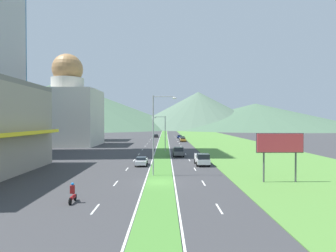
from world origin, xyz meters
TOP-DOWN VIEW (x-y plane):
  - ground_plane at (0.00, 0.00)m, footprint 600.00×600.00m
  - grass_median at (0.00, 60.00)m, footprint 3.20×240.00m
  - grass_verge_right at (20.60, 60.00)m, footprint 24.00×240.00m
  - lane_dash_left_1 at (-5.10, -10.17)m, footprint 0.16×2.80m
  - lane_dash_left_2 at (-5.10, -0.34)m, footprint 0.16×2.80m
  - lane_dash_left_3 at (-5.10, 9.49)m, footprint 0.16×2.80m
  - lane_dash_left_4 at (-5.10, 19.31)m, footprint 0.16×2.80m
  - lane_dash_left_5 at (-5.10, 29.14)m, footprint 0.16×2.80m
  - lane_dash_left_6 at (-5.10, 38.97)m, footprint 0.16×2.80m
  - lane_dash_left_7 at (-5.10, 48.80)m, footprint 0.16×2.80m
  - lane_dash_left_8 at (-5.10, 58.63)m, footprint 0.16×2.80m
  - lane_dash_left_9 at (-5.10, 68.46)m, footprint 0.16×2.80m
  - lane_dash_left_10 at (-5.10, 78.29)m, footprint 0.16×2.80m
  - lane_dash_left_11 at (-5.10, 88.12)m, footprint 0.16×2.80m
  - lane_dash_left_12 at (-5.10, 97.94)m, footprint 0.16×2.80m
  - lane_dash_left_13 at (-5.10, 107.77)m, footprint 0.16×2.80m
  - lane_dash_right_1 at (5.10, -10.17)m, footprint 0.16×2.80m
  - lane_dash_right_2 at (5.10, -0.34)m, footprint 0.16×2.80m
  - lane_dash_right_3 at (5.10, 9.49)m, footprint 0.16×2.80m
  - lane_dash_right_4 at (5.10, 19.31)m, footprint 0.16×2.80m
  - lane_dash_right_5 at (5.10, 29.14)m, footprint 0.16×2.80m
  - lane_dash_right_6 at (5.10, 38.97)m, footprint 0.16×2.80m
  - lane_dash_right_7 at (5.10, 48.80)m, footprint 0.16×2.80m
  - lane_dash_right_8 at (5.10, 58.63)m, footprint 0.16×2.80m
  - lane_dash_right_9 at (5.10, 68.46)m, footprint 0.16×2.80m
  - lane_dash_right_10 at (5.10, 78.29)m, footprint 0.16×2.80m
  - lane_dash_right_11 at (5.10, 88.12)m, footprint 0.16×2.80m
  - lane_dash_right_12 at (5.10, 97.94)m, footprint 0.16×2.80m
  - lane_dash_right_13 at (5.10, 107.77)m, footprint 0.16×2.80m
  - edge_line_median_left at (-1.75, 60.00)m, footprint 0.16×240.00m
  - edge_line_median_right at (1.75, 60.00)m, footprint 0.16×240.00m
  - domed_building at (-28.17, 52.22)m, footprint 17.76×17.76m
  - midrise_colored at (-31.12, 73.54)m, footprint 15.00×15.00m
  - hill_far_left at (-98.26, 244.93)m, footprint 239.37×239.37m
  - hill_far_center at (30.51, 229.19)m, footprint 126.24×126.24m
  - hill_far_right at (82.31, 228.25)m, footprint 186.10×186.10m
  - street_lamp_near at (-0.63, 4.24)m, footprint 3.18×0.34m
  - street_lamp_mid at (0.31, 35.60)m, footprint 2.76×0.28m
  - billboard_roadside at (14.08, -0.13)m, footprint 5.57×0.28m
  - car_0 at (6.99, 74.76)m, footprint 2.02×4.68m
  - car_1 at (6.79, 66.92)m, footprint 1.98×4.62m
  - car_2 at (6.64, 87.38)m, footprint 2.04×4.66m
  - car_3 at (-3.37, 93.10)m, footprint 1.90×4.40m
  - car_4 at (-3.21, 13.11)m, footprint 1.87×4.29m
  - pickup_truck_0 at (3.32, 25.23)m, footprint 2.18×5.40m
  - pickup_truck_1 at (6.68, 13.29)m, footprint 2.18×5.40m
  - motorcycle_rider at (-7.54, -8.30)m, footprint 0.36×2.00m

SIDE VIEW (x-z plane):
  - ground_plane at x=0.00m, z-range 0.00..0.00m
  - lane_dash_left_1 at x=-5.10m, z-range 0.00..0.01m
  - lane_dash_left_2 at x=-5.10m, z-range 0.00..0.01m
  - lane_dash_left_3 at x=-5.10m, z-range 0.00..0.01m
  - lane_dash_left_4 at x=-5.10m, z-range 0.00..0.01m
  - lane_dash_left_5 at x=-5.10m, z-range 0.00..0.01m
  - lane_dash_left_6 at x=-5.10m, z-range 0.00..0.01m
  - lane_dash_left_7 at x=-5.10m, z-range 0.00..0.01m
  - lane_dash_left_8 at x=-5.10m, z-range 0.00..0.01m
  - lane_dash_left_9 at x=-5.10m, z-range 0.00..0.01m
  - lane_dash_left_10 at x=-5.10m, z-range 0.00..0.01m
  - lane_dash_left_11 at x=-5.10m, z-range 0.00..0.01m
  - lane_dash_left_12 at x=-5.10m, z-range 0.00..0.01m
  - lane_dash_left_13 at x=-5.10m, z-range 0.00..0.01m
  - lane_dash_right_1 at x=5.10m, z-range 0.00..0.01m
  - lane_dash_right_2 at x=5.10m, z-range 0.00..0.01m
  - lane_dash_right_3 at x=5.10m, z-range 0.00..0.01m
  - lane_dash_right_4 at x=5.10m, z-range 0.00..0.01m
  - lane_dash_right_5 at x=5.10m, z-range 0.00..0.01m
  - lane_dash_right_6 at x=5.10m, z-range 0.00..0.01m
  - lane_dash_right_7 at x=5.10m, z-range 0.00..0.01m
  - lane_dash_right_8 at x=5.10m, z-range 0.00..0.01m
  - lane_dash_right_9 at x=5.10m, z-range 0.00..0.01m
  - lane_dash_right_10 at x=5.10m, z-range 0.00..0.01m
  - lane_dash_right_11 at x=5.10m, z-range 0.00..0.01m
  - lane_dash_right_12 at x=5.10m, z-range 0.00..0.01m
  - lane_dash_right_13 at x=5.10m, z-range 0.00..0.01m
  - edge_line_median_left at x=-1.75m, z-range 0.00..0.01m
  - edge_line_median_right at x=1.75m, z-range 0.00..0.01m
  - grass_median at x=0.00m, z-range 0.00..0.06m
  - grass_verge_right at x=20.60m, z-range 0.00..0.06m
  - car_3 at x=-3.37m, z-range 0.03..1.40m
  - car_2 at x=6.64m, z-range 0.04..1.39m
  - car_4 at x=-3.21m, z-range 0.03..1.42m
  - motorcycle_rider at x=-7.54m, z-range -0.15..1.65m
  - car_0 at x=6.99m, z-range 0.02..1.49m
  - car_1 at x=6.79m, z-range 0.01..1.51m
  - pickup_truck_0 at x=3.32m, z-range -0.02..1.98m
  - pickup_truck_1 at x=6.68m, z-range -0.02..1.98m
  - billboard_roadside at x=14.08m, z-range 1.49..7.31m
  - street_lamp_mid at x=0.31m, z-range 0.66..9.02m
  - street_lamp_near at x=-0.63m, z-range 0.74..11.33m
  - midrise_colored at x=-31.12m, z-range 0.00..18.49m
  - domed_building at x=-28.17m, z-range -3.19..23.76m
  - hill_far_right at x=82.31m, z-range 0.00..22.88m
  - hill_far_center at x=30.51m, z-range 0.00..33.46m
  - hill_far_left at x=-98.26m, z-range 0.00..44.56m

